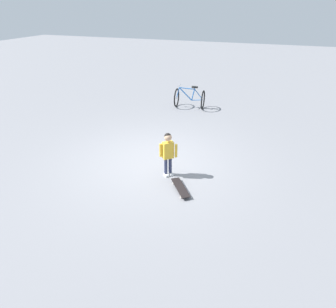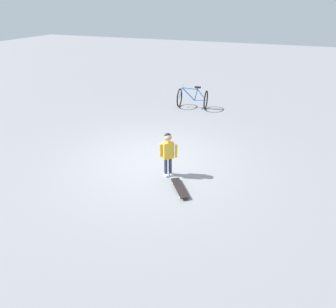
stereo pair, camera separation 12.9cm
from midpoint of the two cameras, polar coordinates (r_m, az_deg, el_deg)
ground_plane at (r=7.38m, az=-2.42°, el=-1.31°), size 50.00×50.00×0.00m
child_person at (r=6.47m, az=0.58°, el=0.82°), size 0.40×0.27×1.06m
skateboard at (r=6.24m, az=2.96°, el=-6.73°), size 0.61×0.73×0.07m
bicycle_near at (r=11.10m, az=5.23°, el=10.97°), size 1.12×0.78×0.85m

